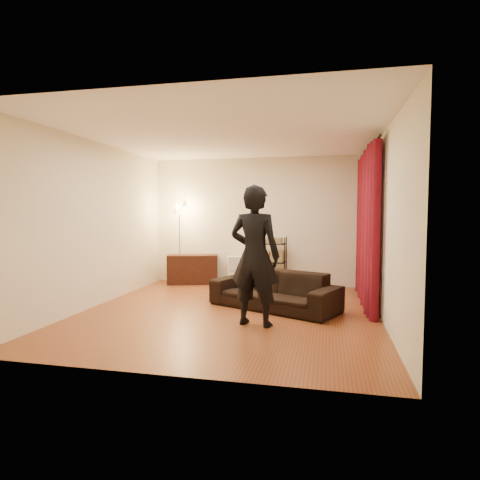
% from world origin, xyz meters
% --- Properties ---
extents(floor, '(5.00, 5.00, 0.00)m').
position_xyz_m(floor, '(0.00, 0.00, 0.00)').
color(floor, brown).
rests_on(floor, ground).
extents(ceiling, '(5.00, 5.00, 0.00)m').
position_xyz_m(ceiling, '(0.00, 0.00, 2.70)').
color(ceiling, white).
rests_on(ceiling, ground).
extents(wall_back, '(5.00, 0.00, 5.00)m').
position_xyz_m(wall_back, '(0.00, 2.50, 1.35)').
color(wall_back, beige).
rests_on(wall_back, ground).
extents(wall_front, '(5.00, 0.00, 5.00)m').
position_xyz_m(wall_front, '(0.00, -2.50, 1.35)').
color(wall_front, beige).
rests_on(wall_front, ground).
extents(wall_left, '(0.00, 5.00, 5.00)m').
position_xyz_m(wall_left, '(-2.25, 0.00, 1.35)').
color(wall_left, beige).
rests_on(wall_left, ground).
extents(wall_right, '(0.00, 5.00, 5.00)m').
position_xyz_m(wall_right, '(2.25, 0.00, 1.35)').
color(wall_right, beige).
rests_on(wall_right, ground).
extents(curtain_rod, '(0.04, 2.65, 0.04)m').
position_xyz_m(curtain_rod, '(2.15, 1.12, 2.58)').
color(curtain_rod, black).
rests_on(curtain_rod, wall_right).
extents(curtain, '(0.22, 2.65, 2.55)m').
position_xyz_m(curtain, '(2.13, 1.12, 1.28)').
color(curtain, '#610A15').
rests_on(curtain, ground).
extents(sofa, '(2.21, 1.59, 0.60)m').
position_xyz_m(sofa, '(0.65, 0.35, 0.30)').
color(sofa, black).
rests_on(sofa, ground).
extents(person, '(0.76, 0.57, 1.91)m').
position_xyz_m(person, '(0.51, -0.64, 0.96)').
color(person, black).
rests_on(person, ground).
extents(media_cabinet, '(1.14, 0.68, 0.62)m').
position_xyz_m(media_cabinet, '(-1.37, 2.23, 0.31)').
color(media_cabinet, '#33160D').
rests_on(media_cabinet, ground).
extents(storage_boxes, '(0.45, 0.41, 0.61)m').
position_xyz_m(storage_boxes, '(-0.43, 2.31, 0.31)').
color(storage_boxes, silver).
rests_on(storage_boxes, ground).
extents(wire_shelf, '(0.51, 0.39, 1.04)m').
position_xyz_m(wire_shelf, '(0.41, 2.16, 0.52)').
color(wire_shelf, black).
rests_on(wire_shelf, ground).
extents(floor_lamp, '(0.32, 0.32, 1.77)m').
position_xyz_m(floor_lamp, '(-1.62, 2.12, 0.89)').
color(floor_lamp, silver).
rests_on(floor_lamp, ground).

